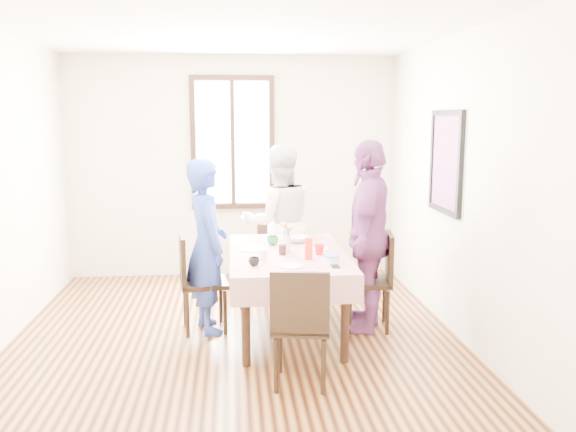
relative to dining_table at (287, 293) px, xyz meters
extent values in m
plane|color=black|center=(-0.47, -0.13, -0.38)|extent=(4.50, 4.50, 0.00)
plane|color=beige|center=(-0.47, 2.12, 0.98)|extent=(4.00, 0.00, 4.00)
plane|color=beige|center=(1.53, -0.13, 0.98)|extent=(0.00, 4.50, 4.50)
cube|color=black|center=(-0.47, 2.10, 1.27)|extent=(1.02, 0.06, 1.62)
cube|color=white|center=(-0.47, 2.11, 1.27)|extent=(0.90, 0.02, 1.50)
cube|color=red|center=(1.51, 0.17, 1.18)|extent=(0.04, 0.76, 0.96)
cube|color=black|center=(0.00, 0.00, 0.00)|extent=(0.91, 1.53, 0.75)
cube|color=#560007|center=(0.00, 0.00, 0.38)|extent=(1.03, 1.65, 0.01)
cube|color=black|center=(-0.76, 0.14, 0.08)|extent=(0.47, 0.47, 0.91)
cube|color=black|center=(0.76, 0.05, 0.08)|extent=(0.49, 0.49, 0.91)
cube|color=black|center=(0.00, 1.06, 0.08)|extent=(0.44, 0.44, 0.91)
cube|color=black|center=(0.00, -1.06, 0.08)|extent=(0.48, 0.48, 0.91)
imported|color=#283F9C|center=(-0.74, 0.14, 0.42)|extent=(0.54, 0.67, 1.60)
imported|color=silver|center=(0.00, 1.04, 0.46)|extent=(0.90, 0.75, 1.68)
imported|color=#7A3A78|center=(0.74, 0.05, 0.51)|extent=(0.78, 1.12, 1.77)
imported|color=black|center=(-0.32, -0.47, 0.42)|extent=(0.10, 0.10, 0.07)
imported|color=red|center=(0.27, -0.13, 0.43)|extent=(0.13, 0.13, 0.09)
imported|color=#0C7226|center=(-0.11, 0.31, 0.43)|extent=(0.12, 0.12, 0.08)
imported|color=white|center=(0.14, 0.40, 0.42)|extent=(0.26, 0.26, 0.06)
cube|color=red|center=(0.16, -0.29, 0.48)|extent=(0.06, 0.06, 0.19)
cylinder|color=white|center=(0.33, -0.46, 0.42)|extent=(0.12, 0.12, 0.06)
cylinder|color=black|center=(-0.05, -0.10, 0.43)|extent=(0.07, 0.07, 0.09)
cylinder|color=silver|center=(-0.23, -0.26, 0.43)|extent=(0.06, 0.06, 0.09)
cube|color=black|center=(0.34, -0.56, 0.39)|extent=(0.06, 0.13, 0.01)
cylinder|color=silver|center=(-0.01, 0.02, 0.46)|extent=(0.08, 0.08, 0.15)
cylinder|color=white|center=(-0.33, 0.12, 0.39)|extent=(0.20, 0.20, 0.01)
cylinder|color=white|center=(0.29, 0.07, 0.39)|extent=(0.20, 0.20, 0.01)
cylinder|color=white|center=(0.01, 0.62, 0.39)|extent=(0.20, 0.20, 0.01)
cylinder|color=white|center=(-0.02, -0.52, 0.39)|extent=(0.20, 0.20, 0.01)
cylinder|color=blue|center=(0.33, -0.46, 0.45)|extent=(0.12, 0.12, 0.01)
camera|label=1|loc=(-0.49, -5.15, 1.60)|focal=36.60mm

